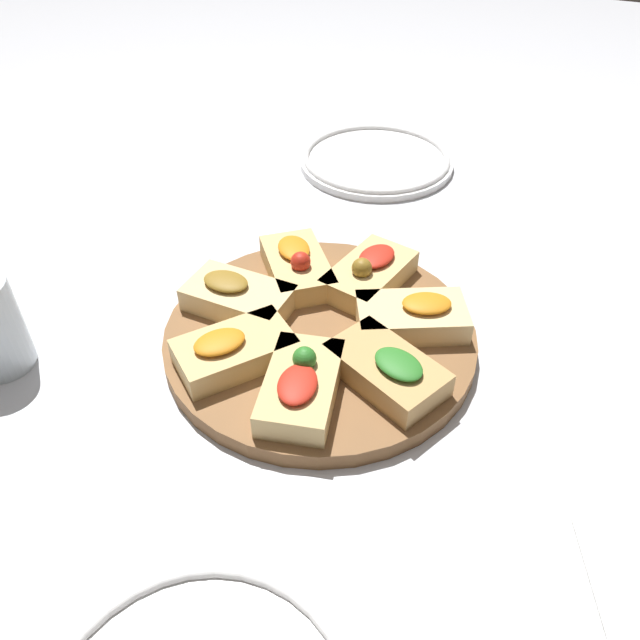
# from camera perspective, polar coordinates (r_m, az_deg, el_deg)

# --- Properties ---
(ground_plane) EXTENTS (3.00, 3.00, 0.00)m
(ground_plane) POSITION_cam_1_polar(r_m,az_deg,el_deg) (0.63, 0.00, -2.07)
(ground_plane) COLOR silver
(serving_board) EXTENTS (0.31, 0.31, 0.02)m
(serving_board) POSITION_cam_1_polar(r_m,az_deg,el_deg) (0.63, 0.00, -1.48)
(serving_board) COLOR brown
(serving_board) RESTS_ON ground_plane
(focaccia_slice_0) EXTENTS (0.12, 0.08, 0.04)m
(focaccia_slice_0) POSITION_cam_1_polar(r_m,az_deg,el_deg) (0.67, 4.54, 4.28)
(focaccia_slice_0) COLOR #DBB775
(focaccia_slice_0) RESTS_ON serving_board
(focaccia_slice_1) EXTENTS (0.12, 0.11, 0.04)m
(focaccia_slice_1) POSITION_cam_1_polar(r_m,az_deg,el_deg) (0.68, -2.11, 4.97)
(focaccia_slice_1) COLOR #DBB775
(focaccia_slice_1) RESTS_ON serving_board
(focaccia_slice_2) EXTENTS (0.07, 0.11, 0.03)m
(focaccia_slice_2) POSITION_cam_1_polar(r_m,az_deg,el_deg) (0.65, -7.37, 2.35)
(focaccia_slice_2) COLOR #E5C689
(focaccia_slice_2) RESTS_ON serving_board
(focaccia_slice_3) EXTENTS (0.12, 0.11, 0.03)m
(focaccia_slice_3) POSITION_cam_1_polar(r_m,az_deg,el_deg) (0.58, -7.91, -2.73)
(focaccia_slice_3) COLOR #DBB775
(focaccia_slice_3) RESTS_ON serving_board
(focaccia_slice_4) EXTENTS (0.12, 0.08, 0.04)m
(focaccia_slice_4) POSITION_cam_1_polar(r_m,az_deg,el_deg) (0.55, -1.75, -5.95)
(focaccia_slice_4) COLOR #DBB775
(focaccia_slice_4) RESTS_ON serving_board
(focaccia_slice_5) EXTENTS (0.10, 0.12, 0.03)m
(focaccia_slice_5) POSITION_cam_1_polar(r_m,az_deg,el_deg) (0.56, 6.16, -4.48)
(focaccia_slice_5) COLOR tan
(focaccia_slice_5) RESTS_ON serving_board
(focaccia_slice_6) EXTENTS (0.10, 0.12, 0.03)m
(focaccia_slice_6) POSITION_cam_1_polar(r_m,az_deg,el_deg) (0.62, 8.46, 0.37)
(focaccia_slice_6) COLOR #E5C689
(focaccia_slice_6) RESTS_ON serving_board
(plate_right) EXTENTS (0.23, 0.23, 0.02)m
(plate_right) POSITION_cam_1_polar(r_m,az_deg,el_deg) (0.95, 5.16, 14.40)
(plate_right) COLOR white
(plate_right) RESTS_ON ground_plane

